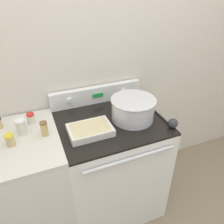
% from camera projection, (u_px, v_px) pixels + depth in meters
% --- Properties ---
extents(kitchen_wall, '(8.00, 0.05, 2.50)m').
position_uv_depth(kitchen_wall, '(93.00, 63.00, 1.74)').
color(kitchen_wall, beige).
rests_on(kitchen_wall, ground_plane).
extents(stove_range, '(0.78, 0.69, 0.92)m').
position_uv_depth(stove_range, '(111.00, 165.00, 1.86)').
color(stove_range, white).
rests_on(stove_range, ground_plane).
extents(control_panel, '(0.78, 0.07, 0.14)m').
position_uv_depth(control_panel, '(97.00, 95.00, 1.83)').
color(control_panel, white).
rests_on(control_panel, stove_range).
extents(side_counter, '(0.52, 0.66, 0.94)m').
position_uv_depth(side_counter, '(32.00, 188.00, 1.65)').
color(side_counter, silver).
rests_on(side_counter, ground_plane).
extents(mixing_bowl, '(0.33, 0.33, 0.17)m').
position_uv_depth(mixing_bowl, '(133.00, 108.00, 1.60)').
color(mixing_bowl, silver).
rests_on(mixing_bowl, stove_range).
extents(casserole_dish, '(0.29, 0.20, 0.05)m').
position_uv_depth(casserole_dish, '(90.00, 130.00, 1.48)').
color(casserole_dish, silver).
rests_on(casserole_dish, stove_range).
extents(ladle, '(0.07, 0.28, 0.07)m').
position_uv_depth(ladle, '(172.00, 122.00, 1.54)').
color(ladle, '#333338').
rests_on(ladle, stove_range).
extents(spice_jar_brown_cap, '(0.05, 0.05, 0.10)m').
position_uv_depth(spice_jar_brown_cap, '(44.00, 129.00, 1.43)').
color(spice_jar_brown_cap, tan).
rests_on(spice_jar_brown_cap, side_counter).
extents(spice_jar_red_cap, '(0.05, 0.05, 0.08)m').
position_uv_depth(spice_jar_red_cap, '(31.00, 118.00, 1.55)').
color(spice_jar_red_cap, beige).
rests_on(spice_jar_red_cap, side_counter).
extents(spice_jar_white_cap, '(0.07, 0.07, 0.11)m').
position_uv_depth(spice_jar_white_cap, '(21.00, 127.00, 1.44)').
color(spice_jar_white_cap, beige).
rests_on(spice_jar_white_cap, side_counter).
extents(spice_jar_yellow_cap, '(0.05, 0.05, 0.08)m').
position_uv_depth(spice_jar_yellow_cap, '(10.00, 140.00, 1.35)').
color(spice_jar_yellow_cap, tan).
rests_on(spice_jar_yellow_cap, side_counter).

